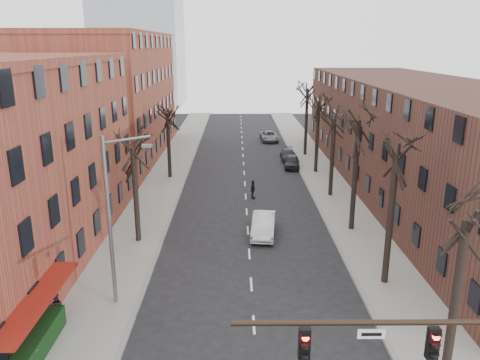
{
  "coord_description": "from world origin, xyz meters",
  "views": [
    {
      "loc": [
        -0.84,
        -11.91,
        13.17
      ],
      "look_at": [
        -0.58,
        19.56,
        4.0
      ],
      "focal_mm": 35.0,
      "sensor_mm": 36.0,
      "label": 1
    }
  ],
  "objects_px": {
    "parked_car_mid": "(288,155)",
    "bicycle": "(26,360)",
    "silver_sedan": "(263,225)",
    "parked_car_near": "(292,162)"
  },
  "relations": [
    {
      "from": "parked_car_mid",
      "to": "bicycle",
      "type": "bearing_deg",
      "value": -111.23
    },
    {
      "from": "silver_sedan",
      "to": "parked_car_near",
      "type": "bearing_deg",
      "value": 83.54
    },
    {
      "from": "parked_car_mid",
      "to": "bicycle",
      "type": "height_order",
      "value": "parked_car_mid"
    },
    {
      "from": "bicycle",
      "to": "parked_car_near",
      "type": "bearing_deg",
      "value": -0.2
    },
    {
      "from": "silver_sedan",
      "to": "bicycle",
      "type": "distance_m",
      "value": 18.06
    },
    {
      "from": "parked_car_mid",
      "to": "bicycle",
      "type": "relative_size",
      "value": 2.59
    },
    {
      "from": "silver_sedan",
      "to": "bicycle",
      "type": "height_order",
      "value": "silver_sedan"
    },
    {
      "from": "silver_sedan",
      "to": "bicycle",
      "type": "bearing_deg",
      "value": -120.26
    },
    {
      "from": "silver_sedan",
      "to": "parked_car_near",
      "type": "distance_m",
      "value": 19.37
    },
    {
      "from": "parked_car_mid",
      "to": "bicycle",
      "type": "distance_m",
      "value": 39.83
    }
  ]
}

